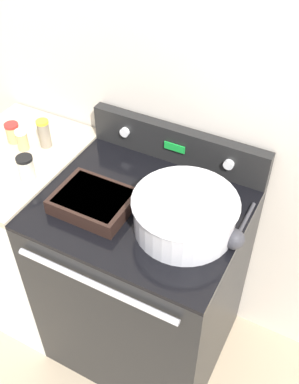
{
  "coord_description": "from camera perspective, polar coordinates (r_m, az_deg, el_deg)",
  "views": [
    {
      "loc": [
        0.58,
        -0.73,
        2.12
      ],
      "look_at": [
        0.02,
        0.34,
        1.01
      ],
      "focal_mm": 42.0,
      "sensor_mm": 36.0,
      "label": 1
    }
  ],
  "objects": [
    {
      "name": "casserole_dish",
      "position": [
        1.66,
        -7.12,
        -1.09
      ],
      "size": [
        0.28,
        0.22,
        0.06
      ],
      "color": "black",
      "rests_on": "stove_range"
    },
    {
      "name": "mixing_bowl",
      "position": [
        1.55,
        4.5,
        -2.6
      ],
      "size": [
        0.37,
        0.37,
        0.14
      ],
      "color": "silver",
      "rests_on": "stove_range"
    },
    {
      "name": "spice_jar_white_cap",
      "position": [
        1.97,
        -15.87,
        6.39
      ],
      "size": [
        0.05,
        0.05,
        0.09
      ],
      "color": "tan",
      "rests_on": "side_counter"
    },
    {
      "name": "side_counter",
      "position": [
        2.3,
        -14.81,
        -4.82
      ],
      "size": [
        0.5,
        0.65,
        0.96
      ],
      "color": "silver",
      "rests_on": "ground_plane"
    },
    {
      "name": "stove_range",
      "position": [
        2.04,
        -0.73,
        -11.21
      ],
      "size": [
        0.77,
        0.68,
        0.95
      ],
      "color": "black",
      "rests_on": "ground_plane"
    },
    {
      "name": "spice_jar_black_cap",
      "position": [
        1.81,
        -15.38,
        2.96
      ],
      "size": [
        0.06,
        0.06,
        0.1
      ],
      "color": "beige",
      "rests_on": "side_counter"
    },
    {
      "name": "ladle",
      "position": [
        1.55,
        10.82,
        -5.68
      ],
      "size": [
        0.07,
        0.26,
        0.07
      ],
      "color": "#333338",
      "rests_on": "stove_range"
    },
    {
      "name": "spice_jar_yellow_cap",
      "position": [
        1.96,
        -13.22,
        7.26
      ],
      "size": [
        0.05,
        0.05,
        0.13
      ],
      "color": "gray",
      "rests_on": "side_counter"
    },
    {
      "name": "kitchen_wall",
      "position": [
        1.76,
        4.78,
        12.8
      ],
      "size": [
        8.0,
        0.05,
        2.5
      ],
      "color": "beige",
      "rests_on": "ground_plane"
    },
    {
      "name": "control_panel",
      "position": [
        1.84,
        3.61,
        5.99
      ],
      "size": [
        0.77,
        0.07,
        0.16
      ],
      "color": "black",
      "rests_on": "stove_range"
    },
    {
      "name": "spice_jar_red_cap",
      "position": [
        2.03,
        -16.96,
        7.23
      ],
      "size": [
        0.06,
        0.06,
        0.09
      ],
      "color": "tan",
      "rests_on": "side_counter"
    }
  ]
}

